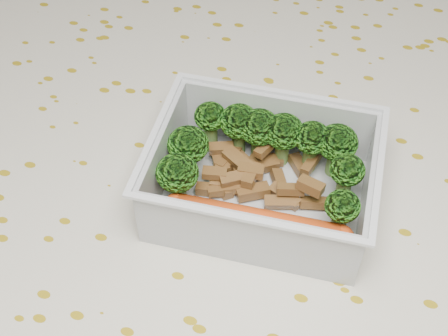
% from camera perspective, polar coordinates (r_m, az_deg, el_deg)
% --- Properties ---
extents(dining_table, '(1.40, 0.90, 0.75)m').
position_cam_1_polar(dining_table, '(0.57, 0.49, -7.17)').
color(dining_table, brown).
rests_on(dining_table, ground).
extents(tablecloth, '(1.46, 0.96, 0.19)m').
position_cam_1_polar(tablecloth, '(0.53, 0.52, -4.09)').
color(tablecloth, beige).
rests_on(tablecloth, dining_table).
extents(lunch_container, '(0.18, 0.14, 0.06)m').
position_cam_1_polar(lunch_container, '(0.47, 3.50, -1.38)').
color(lunch_container, silver).
rests_on(lunch_container, tablecloth).
extents(broccoli_florets, '(0.15, 0.10, 0.05)m').
position_cam_1_polar(broccoli_florets, '(0.47, 3.64, 1.98)').
color(broccoli_florets, '#608C3F').
rests_on(broccoli_florets, lunch_container).
extents(meat_pile, '(0.11, 0.07, 0.03)m').
position_cam_1_polar(meat_pile, '(0.49, 2.55, -0.45)').
color(meat_pile, brown).
rests_on(meat_pile, lunch_container).
extents(sausage, '(0.14, 0.03, 0.02)m').
position_cam_1_polar(sausage, '(0.45, 3.01, -5.00)').
color(sausage, '#CC4414').
rests_on(sausage, lunch_container).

